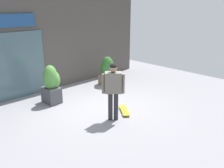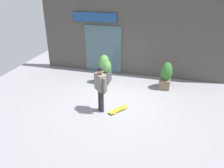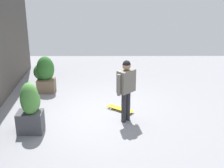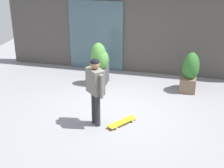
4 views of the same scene
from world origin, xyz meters
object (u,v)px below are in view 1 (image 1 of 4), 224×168
Objects in this scene: planter_box_left at (107,70)px; skateboard at (124,110)px; planter_box_right at (52,84)px; skateboarder at (113,86)px.

skateboard is at bearing -122.07° from planter_box_left.
planter_box_left is 0.90× the size of planter_box_right.
skateboarder is at bearing -76.71° from planter_box_right.
skateboard is 0.66× the size of planter_box_left.
skateboarder is 1.16m from skateboard.
skateboard is (0.62, 0.13, -0.98)m from skateboarder.
skateboarder is 1.43× the size of planter_box_left.
skateboarder reaches higher than planter_box_left.
planter_box_left is (2.12, 2.54, -0.41)m from skateboarder.
planter_box_left is (1.51, 2.41, 0.57)m from skateboard.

